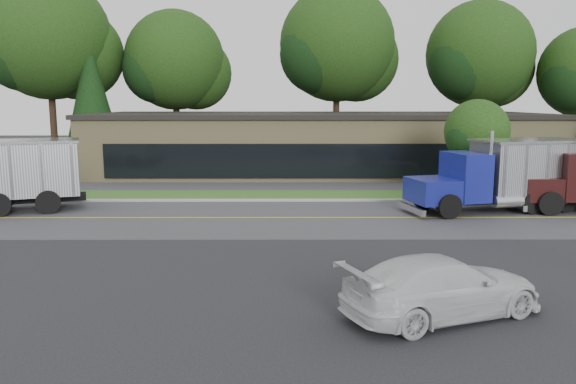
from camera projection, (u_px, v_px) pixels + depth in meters
name	position (u px, v px, depth m)	size (l,w,h in m)	color
ground	(300.00, 282.00, 16.24)	(140.00, 140.00, 0.00)	#2B2B30
road	(295.00, 218.00, 25.12)	(60.00, 8.00, 0.02)	#55555A
center_line	(295.00, 218.00, 25.12)	(60.00, 0.12, 0.01)	gold
curb	(294.00, 201.00, 29.27)	(60.00, 0.30, 0.12)	#9E9E99
grass_verge	(293.00, 196.00, 31.04)	(60.00, 3.40, 0.03)	#2A6121
far_parking	(292.00, 183.00, 35.98)	(60.00, 7.00, 0.02)	#55555A
strip_mall	(318.00, 144.00, 41.58)	(32.00, 12.00, 4.00)	tan
tree_far_a	(51.00, 43.00, 46.30)	(10.83, 10.20, 15.45)	#382619
tree_far_b	(177.00, 65.00, 48.54)	(9.05, 8.52, 12.91)	#382619
tree_far_c	(339.00, 50.00, 48.40)	(10.47, 9.86, 14.94)	#382619
tree_far_d	(481.00, 60.00, 47.58)	(9.50, 8.94, 13.55)	#382619
evergreen_left	(91.00, 95.00, 44.89)	(4.52, 4.52, 10.27)	#382619
tree_verge	(477.00, 135.00, 30.58)	(3.71, 3.49, 5.29)	#382619
dump_truck_blue	(507.00, 173.00, 26.57)	(8.85, 4.46, 3.36)	black
rally_car	(442.00, 286.00, 13.59)	(2.08, 5.10, 1.48)	silver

